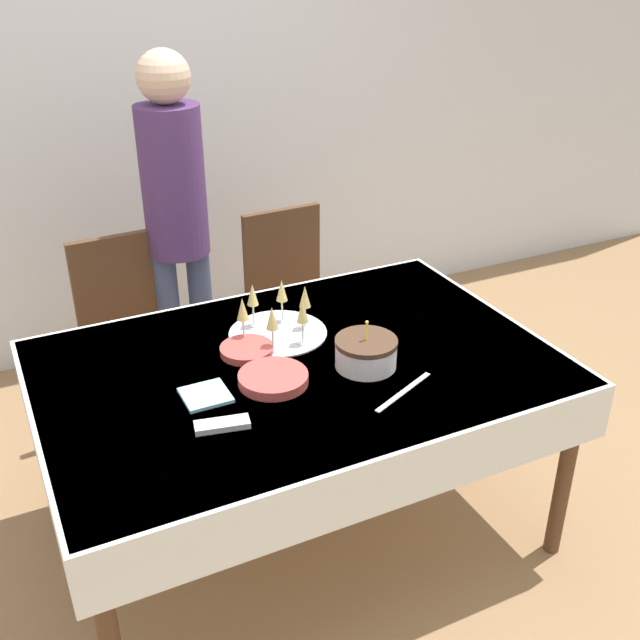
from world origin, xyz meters
TOP-DOWN VIEW (x-y plane):
  - ground_plane at (0.00, 0.00)m, footprint 12.00×12.00m
  - wall_back at (0.00, 1.83)m, footprint 8.00×0.05m
  - dining_table at (0.00, 0.00)m, footprint 1.80×1.22m
  - dining_chair_far_left at (-0.40, 0.93)m, footprint 0.44×0.44m
  - dining_chair_far_right at (0.40, 0.93)m, footprint 0.44×0.44m
  - birthday_cake at (0.20, -0.13)m, footprint 0.22×0.22m
  - champagne_tray at (0.02, 0.22)m, footprint 0.37×0.37m
  - plate_stack_main at (-0.13, -0.09)m, footprint 0.24×0.24m
  - plate_stack_dessert at (-0.14, 0.14)m, footprint 0.19×0.19m
  - cake_knife at (0.23, -0.33)m, footprint 0.28×0.14m
  - fork_pile at (-0.37, -0.26)m, footprint 0.18×0.09m
  - napkin_pile at (-0.36, -0.07)m, footprint 0.15×0.15m
  - person_standing at (-0.11, 1.04)m, footprint 0.28×0.28m

SIDE VIEW (x-z plane):
  - ground_plane at x=0.00m, z-range 0.00..0.00m
  - dining_chair_far_left at x=-0.40m, z-range 0.05..1.00m
  - dining_chair_far_right at x=0.40m, z-range 0.05..1.00m
  - dining_table at x=0.00m, z-range 0.29..1.06m
  - cake_knife at x=0.23m, z-range 0.77..0.78m
  - napkin_pile at x=-0.36m, z-range 0.77..0.78m
  - fork_pile at x=-0.37m, z-range 0.77..0.79m
  - plate_stack_dessert at x=-0.14m, z-range 0.77..0.80m
  - plate_stack_main at x=-0.13m, z-range 0.77..0.81m
  - birthday_cake at x=0.20m, z-range 0.74..0.91m
  - champagne_tray at x=0.02m, z-range 0.76..0.94m
  - person_standing at x=-0.11m, z-range 0.18..1.90m
  - wall_back at x=0.00m, z-range 0.00..2.70m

